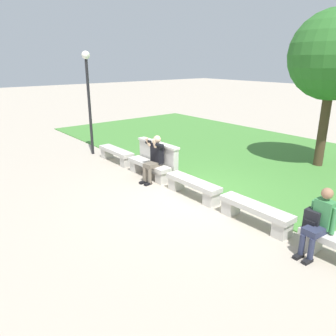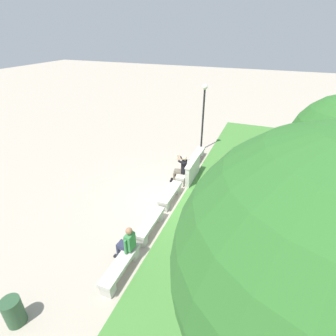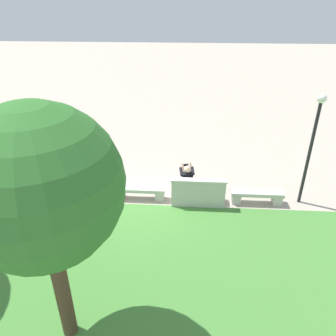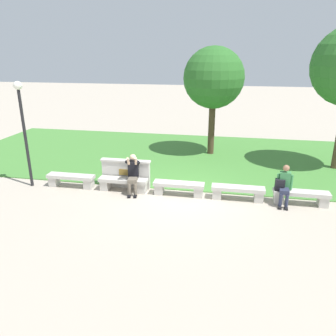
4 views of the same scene
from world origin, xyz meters
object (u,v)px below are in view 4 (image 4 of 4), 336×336
person_photographer (133,172)px  person_distant (285,184)px  bench_far (238,191)px  bench_end (301,196)px  backpack (280,185)px  bench_near (123,183)px  bench_main (71,179)px  tree_left_background (214,78)px  lamp_post (23,119)px  bench_mid (179,187)px

person_photographer → person_distant: person_photographer is taller
bench_far → bench_end: same height
bench_end → person_distant: size_ratio=1.33×
backpack → bench_near: bearing=179.5°
bench_main → person_distant: 7.17m
bench_near → person_distant: size_ratio=1.33×
bench_main → person_distant: bearing=-0.5°
bench_end → tree_left_background: size_ratio=0.35×
backpack → lamp_post: (-8.46, -0.13, 1.77)m
bench_main → tree_left_background: 7.45m
backpack → person_photographer: bearing=-179.6°
bench_end → person_photographer: (-5.39, -0.08, 0.44)m
person_photographer → backpack: person_photographer is taller
person_photographer → backpack: (4.72, 0.04, -0.11)m
bench_main → backpack: 7.03m
bench_far → tree_left_background: tree_left_background is taller
bench_mid → person_photographer: 1.61m
bench_near → person_photographer: bearing=-11.3°
person_distant → lamp_post: 8.76m
person_distant → backpack: bearing=169.2°
bench_far → lamp_post: 7.51m
bench_near → lamp_post: lamp_post is taller
bench_mid → person_distant: (3.31, -0.07, 0.38)m
lamp_post → tree_left_background: bearing=40.6°
bench_main → tree_left_background: size_ratio=0.35×
bench_end → person_distant: (-0.54, -0.07, 0.38)m
person_photographer → person_distant: (4.85, 0.01, -0.06)m
bench_near → person_distant: 5.25m
bench_end → person_distant: person_distant is taller
bench_end → lamp_post: (-9.13, -0.17, 2.11)m
bench_far → backpack: 1.30m
bench_near → tree_left_background: tree_left_background is taller
bench_mid → tree_left_background: tree_left_background is taller
person_photographer → lamp_post: 4.09m
tree_left_background → person_photographer: bearing=-114.1°
bench_far → tree_left_background: 6.01m
backpack → person_distant: bearing=-10.8°
bench_near → backpack: size_ratio=3.92×
bench_near → bench_mid: size_ratio=1.00×
bench_near → person_photographer: person_photographer is taller
person_distant → tree_left_background: (-2.59, 5.04, 2.78)m
person_photographer → backpack: size_ratio=3.08×
bench_mid → backpack: 3.19m
bench_main → bench_near: bearing=0.0°
bench_far → person_photographer: size_ratio=1.27×
bench_mid → tree_left_background: bearing=81.8°
bench_end → person_distant: bearing=-173.0°
person_photographer → lamp_post: lamp_post is taller
person_distant → backpack: (-0.13, 0.03, -0.05)m
bench_far → bench_end: bearing=0.0°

